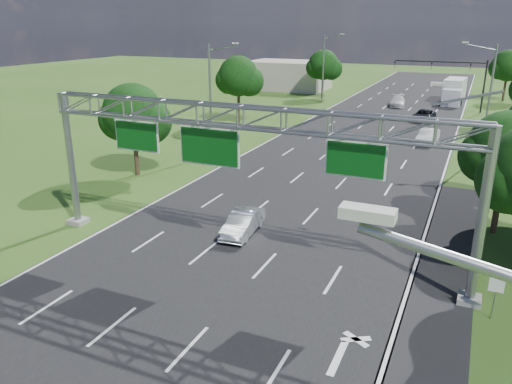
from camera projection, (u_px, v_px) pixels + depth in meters
The scene contains 19 objects.
ground at pixel (331, 169), 42.24m from camera, with size 220.00×220.00×0.00m, color #2C4E17.
road at pixel (331, 169), 42.24m from camera, with size 18.00×180.00×0.02m, color black.
road_flare at pixel (442, 277), 24.48m from camera, with size 3.00×30.00×0.02m, color black.
sign_gantry at pixel (242, 129), 24.33m from camera, with size 23.50×1.00×9.56m.
regulatory_sign at pixel (496, 287), 20.54m from camera, with size 0.60×0.08×2.10m.
traffic_signal at pixel (458, 73), 67.88m from camera, with size 12.21×0.24×7.00m.
streetlight_l_near at pixel (212, 95), 44.79m from camera, with size 2.97×0.22×10.16m.
streetlight_l_far at pixel (325, 65), 75.00m from camera, with size 2.97×0.22×10.16m.
streetlight_r_mid at pixel (487, 95), 44.69m from camera, with size 2.97×0.22×10.16m.
tree_verge_la at pixel (134, 117), 39.20m from camera, with size 5.76×4.80×7.40m.
tree_verge_lb at pixel (239, 78), 59.61m from camera, with size 5.76×4.80×8.06m.
tree_verge_lc at pixel (324, 66), 80.17m from camera, with size 5.76×4.80×7.62m.
tree_verge_re at pixel (509, 67), 76.57m from camera, with size 5.76×4.80×7.84m.
building_left at pixel (288, 75), 91.36m from camera, with size 14.00×10.00×5.00m, color #AA9E8F.
silver_sedan at pixel (243, 223), 29.23m from camera, with size 1.44×4.12×1.36m, color #B2B8BE.
car_queue_a at pixel (398, 101), 73.10m from camera, with size 2.09×5.13×1.49m, color silver.
car_queue_b at pixel (424, 115), 62.49m from camera, with size 2.26×4.91×1.36m, color black.
car_queue_d at pixel (428, 136), 50.85m from camera, with size 1.56×4.47×1.47m, color silver.
box_truck at pixel (454, 91), 76.19m from camera, with size 3.18×9.50×3.54m.
Camera 1 is at (10.76, -9.63, 11.90)m, focal length 35.00 mm.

